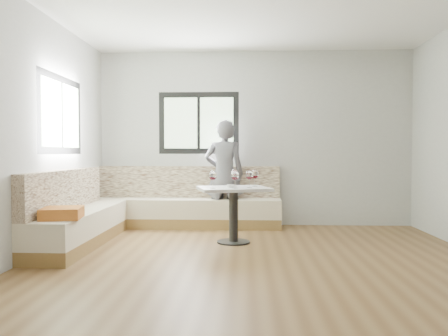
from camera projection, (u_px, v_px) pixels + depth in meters
The scene contains 10 objects.
room at pixel (252, 130), 4.62m from camera, with size 5.01×5.01×2.81m.
banquette at pixel (145, 211), 6.27m from camera, with size 2.90×2.80×0.95m.
table at pixel (233, 201), 5.65m from camera, with size 1.03×0.89×0.72m.
person at pixel (224, 174), 6.77m from camera, with size 0.61×0.40×1.67m, color #5B5961.
olive_ramekin at pixel (231, 186), 5.62m from camera, with size 0.09×0.09×0.04m.
wine_glass_a at pixel (213, 176), 5.43m from camera, with size 0.10×0.10×0.22m.
wine_glass_b at pixel (235, 176), 5.43m from camera, with size 0.10×0.10×0.22m.
wine_glass_c at pixel (249, 176), 5.56m from camera, with size 0.10×0.10×0.22m.
wine_glass_d at pixel (235, 175), 5.78m from camera, with size 0.10×0.10×0.22m.
wine_glass_e at pixel (255, 175), 5.77m from camera, with size 0.10×0.10×0.22m.
Camera 1 is at (-0.15, -4.56, 1.17)m, focal length 35.00 mm.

